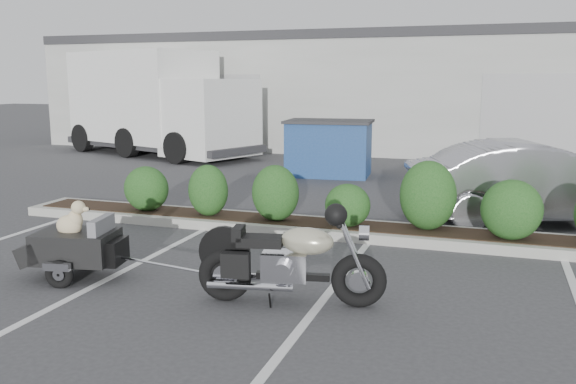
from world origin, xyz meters
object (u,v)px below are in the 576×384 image
(motorcycle, at_px, (290,262))
(sedan, at_px, (535,183))
(pet_trailer, at_px, (75,245))
(delivery_truck, at_px, (158,106))
(dumpster, at_px, (329,148))

(motorcycle, height_order, sedan, sedan)
(pet_trailer, xyz_separation_m, delivery_truck, (-5.59, 11.54, 1.18))
(pet_trailer, relative_size, sedan, 0.40)
(dumpster, bearing_deg, delivery_truck, 153.03)
(sedan, bearing_deg, dumpster, 30.35)
(pet_trailer, distance_m, sedan, 7.42)
(sedan, bearing_deg, motorcycle, 132.41)
(pet_trailer, height_order, dumpster, dumpster)
(pet_trailer, xyz_separation_m, sedan, (5.50, 4.97, 0.28))
(sedan, bearing_deg, delivery_truck, 40.31)
(pet_trailer, relative_size, delivery_truck, 0.22)
(pet_trailer, height_order, sedan, sedan)
(sedan, distance_m, delivery_truck, 12.92)
(sedan, height_order, dumpster, dumpster)
(motorcycle, xyz_separation_m, delivery_truck, (-8.37, 11.55, 1.12))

